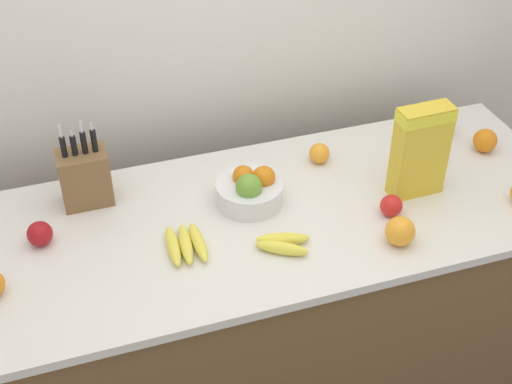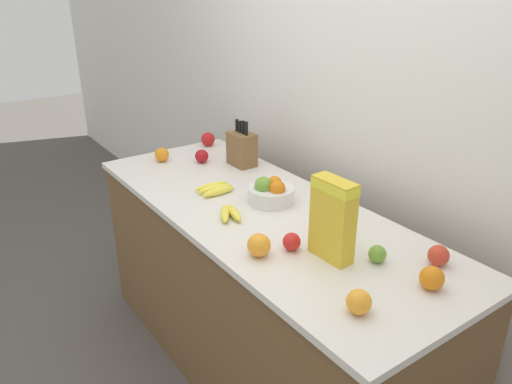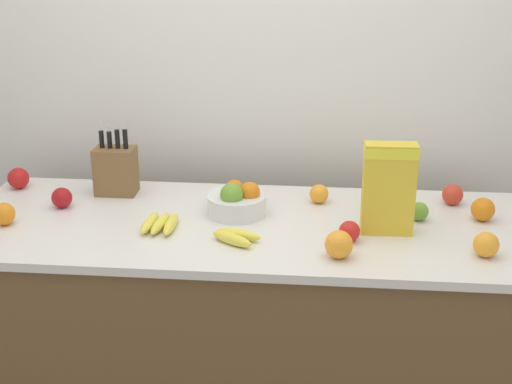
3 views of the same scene
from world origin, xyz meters
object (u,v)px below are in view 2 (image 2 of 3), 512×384
object	(u,v)px
knife_block	(242,149)
apple_rightmost	(377,254)
banana_bunch_left	(215,189)
orange_mid_right	(259,245)
cereal_box	(333,216)
orange_front_center	(432,278)
banana_bunch_right	(230,213)
orange_near_bowl	(162,155)
apple_by_knife_block	(438,255)
fruit_bowl	(271,192)
apple_front	(202,156)
apple_middle	(292,242)
orange_by_cereal	(359,302)
apple_leftmost	(208,139)
orange_back_center	(337,210)

from	to	relation	value
knife_block	apple_rightmost	distance (m)	1.14
banana_bunch_left	orange_mid_right	size ratio (longest dim) A/B	2.05
cereal_box	orange_front_center	distance (m)	0.39
banana_bunch_left	orange_front_center	bearing A→B (deg)	8.88
banana_bunch_right	apple_rightmost	bearing A→B (deg)	21.35
knife_block	orange_near_bowl	size ratio (longest dim) A/B	3.71
apple_by_knife_block	orange_front_center	world-z (taller)	orange_front_center
cereal_box	orange_near_bowl	size ratio (longest dim) A/B	3.91
fruit_bowl	apple_front	distance (m)	0.64
apple_middle	orange_near_bowl	distance (m)	1.18
knife_block	banana_bunch_right	distance (m)	0.65
apple_rightmost	banana_bunch_left	bearing A→B (deg)	-170.10
fruit_bowl	apple_rightmost	xyz separation A→B (m)	(0.64, 0.00, -0.02)
fruit_bowl	apple_middle	size ratio (longest dim) A/B	3.06
apple_by_knife_block	orange_by_cereal	bearing A→B (deg)	-85.85
orange_near_bowl	banana_bunch_right	bearing A→B (deg)	-4.83
apple_by_knife_block	orange_mid_right	xyz separation A→B (m)	(-0.42, -0.49, 0.01)
apple_front	apple_leftmost	bearing A→B (deg)	143.05
orange_by_cereal	banana_bunch_right	bearing A→B (deg)	177.66
banana_bunch_left	orange_front_center	size ratio (longest dim) A/B	2.21
fruit_bowl	apple_leftmost	size ratio (longest dim) A/B	2.56
fruit_bowl	banana_bunch_right	world-z (taller)	fruit_bowl
orange_back_center	apple_middle	bearing A→B (deg)	-72.86
apple_front	orange_front_center	world-z (taller)	orange_front_center
banana_bunch_left	apple_by_knife_block	distance (m)	1.07
knife_block	apple_by_knife_block	size ratio (longest dim) A/B	3.82
knife_block	orange_near_bowl	bearing A→B (deg)	-132.14
orange_near_bowl	knife_block	bearing A→B (deg)	47.86
orange_mid_right	banana_bunch_right	bearing A→B (deg)	165.93
banana_bunch_left	apple_leftmost	size ratio (longest dim) A/B	2.20
orange_front_center	orange_near_bowl	distance (m)	1.66
orange_back_center	orange_near_bowl	xyz separation A→B (m)	(-1.08, -0.31, 0.00)
fruit_bowl	orange_back_center	distance (m)	0.32
apple_rightmost	orange_mid_right	xyz separation A→B (m)	(-0.28, -0.33, 0.01)
cereal_box	apple_by_knife_block	size ratio (longest dim) A/B	4.04
banana_bunch_right	orange_by_cereal	world-z (taller)	orange_by_cereal
cereal_box	apple_rightmost	bearing A→B (deg)	41.64
fruit_bowl	banana_bunch_left	xyz separation A→B (m)	(-0.25, -0.15, -0.03)
apple_middle	apple_rightmost	world-z (taller)	apple_middle
knife_block	banana_bunch_left	bearing A→B (deg)	-52.97
banana_bunch_left	orange_by_cereal	bearing A→B (deg)	-6.44
cereal_box	apple_middle	distance (m)	0.20
apple_rightmost	apple_front	bearing A→B (deg)	-179.98
knife_block	cereal_box	world-z (taller)	cereal_box
apple_front	orange_near_bowl	world-z (taller)	orange_near_bowl
orange_by_cereal	cereal_box	bearing A→B (deg)	151.72
orange_mid_right	orange_near_bowl	xyz separation A→B (m)	(-1.14, 0.15, -0.00)
apple_front	apple_by_knife_block	distance (m)	1.43
apple_middle	orange_front_center	bearing A→B (deg)	24.90
banana_bunch_left	apple_leftmost	distance (m)	0.72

